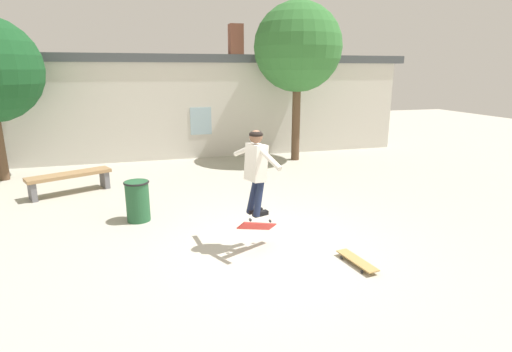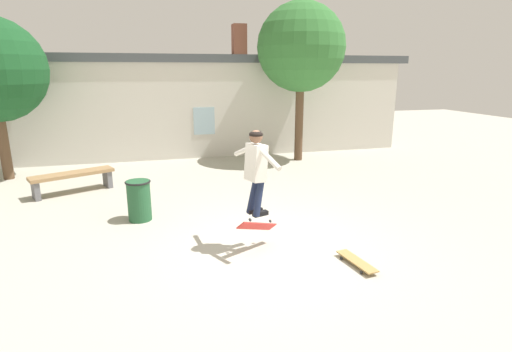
% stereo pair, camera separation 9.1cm
% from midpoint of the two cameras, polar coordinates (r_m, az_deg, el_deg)
% --- Properties ---
extents(ground_plane, '(40.00, 40.00, 0.00)m').
position_cam_midpoint_polar(ground_plane, '(6.87, 1.17, -10.03)').
color(ground_plane, '#B2AD9E').
extents(building_backdrop, '(15.08, 0.52, 4.35)m').
position_cam_midpoint_polar(building_backdrop, '(13.69, -8.09, 10.00)').
color(building_backdrop, beige).
rests_on(building_backdrop, ground_plane).
extents(tree_right, '(2.75, 2.75, 4.96)m').
position_cam_midpoint_polar(tree_right, '(13.11, 5.79, 17.76)').
color(tree_right, brown).
rests_on(tree_right, ground_plane).
extents(park_bench, '(1.91, 1.20, 0.51)m').
position_cam_midpoint_polar(park_bench, '(10.59, -25.30, -0.32)').
color(park_bench, '#99754C').
rests_on(park_bench, ground_plane).
extents(trash_bin, '(0.49, 0.49, 0.81)m').
position_cam_midpoint_polar(trash_bin, '(8.19, -16.86, -3.31)').
color(trash_bin, '#235633').
rests_on(trash_bin, ground_plane).
extents(skater, '(0.47, 1.27, 1.40)m').
position_cam_midpoint_polar(skater, '(6.36, -0.40, 1.50)').
color(skater, silver).
extents(skateboard_flipping, '(0.78, 0.53, 0.42)m').
position_cam_midpoint_polar(skateboard_flipping, '(6.60, -0.22, -7.15)').
color(skateboard_flipping, red).
extents(skateboard_resting, '(0.32, 0.83, 0.08)m').
position_cam_midpoint_polar(skateboard_resting, '(6.43, 13.83, -11.64)').
color(skateboard_resting, '#AD894C').
rests_on(skateboard_resting, ground_plane).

